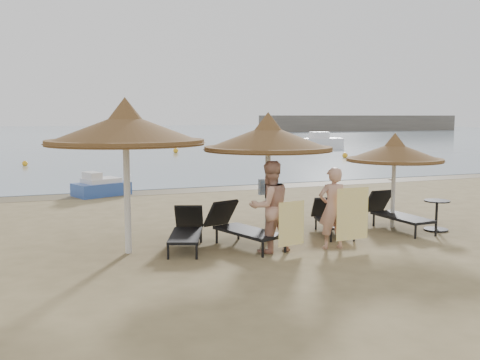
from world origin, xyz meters
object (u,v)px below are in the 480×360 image
object	(u,v)px
lounger_far_left	(187,230)
lounger_near_right	(331,218)
palapa_center	(268,138)
palapa_left	(126,130)
person_right	(333,202)
lounger_far_right	(395,213)
side_table	(436,216)
pedal_boat	(101,187)
person_left	(270,199)
lounger_near_left	(240,226)
palapa_right	(395,152)

from	to	relation	value
lounger_far_left	lounger_near_right	world-z (taller)	lounger_far_left
palapa_center	palapa_left	bearing A→B (deg)	-178.00
lounger_far_left	person_right	size ratio (longest dim) A/B	0.97
palapa_left	lounger_far_right	xyz separation A→B (m)	(6.87, 0.06, -2.21)
side_table	pedal_boat	bearing A→B (deg)	128.53
side_table	pedal_boat	size ratio (longest dim) A/B	0.36
pedal_boat	person_left	bearing A→B (deg)	-96.80
lounger_near_left	pedal_boat	bearing A→B (deg)	85.14
palapa_center	pedal_boat	bearing A→B (deg)	108.70
lounger_near_left	side_table	world-z (taller)	lounger_near_left
palapa_right	person_left	distance (m)	4.31
palapa_left	person_right	world-z (taller)	palapa_left
palapa_right	side_table	xyz separation A→B (m)	(0.80, -0.74, -1.61)
person_right	lounger_near_left	bearing A→B (deg)	-21.89
palapa_left	palapa_right	size ratio (longest dim) A/B	1.33
palapa_right	lounger_far_right	size ratio (longest dim) A/B	1.17
person_right	lounger_far_right	bearing A→B (deg)	-146.24
palapa_center	lounger_far_right	world-z (taller)	palapa_center
side_table	person_left	bearing A→B (deg)	-174.70
person_left	lounger_near_left	bearing A→B (deg)	-70.97
lounger_near_right	person_left	xyz separation A→B (m)	(-2.21, -1.19, 0.77)
person_right	pedal_boat	size ratio (longest dim) A/B	0.96
palapa_center	person_left	world-z (taller)	palapa_center
lounger_near_left	lounger_far_right	bearing A→B (deg)	-15.23
lounger_near_right	person_left	bearing A→B (deg)	-137.49
palapa_left	lounger_far_right	size ratio (longest dim) A/B	1.56
lounger_far_left	palapa_left	bearing A→B (deg)	-156.88
lounger_near_left	pedal_boat	size ratio (longest dim) A/B	1.02
palapa_left	palapa_right	bearing A→B (deg)	1.88
pedal_boat	lounger_far_left	bearing A→B (deg)	-105.12
palapa_left	palapa_center	xyz separation A→B (m)	(3.29, 0.12, -0.24)
lounger_near_right	lounger_far_right	world-z (taller)	lounger_far_right
palapa_center	person_right	bearing A→B (deg)	-53.11
palapa_left	person_left	distance (m)	3.37
person_left	person_right	xyz separation A→B (m)	(1.41, -0.24, -0.10)
palapa_center	person_left	size ratio (longest dim) A/B	1.33
pedal_boat	side_table	bearing A→B (deg)	-72.68
lounger_far_right	person_left	distance (m)	4.19
palapa_right	person_left	bearing A→B (deg)	-163.72
lounger_far_right	side_table	xyz separation A→B (m)	(0.86, -0.57, -0.05)
lounger_far_right	pedal_boat	world-z (taller)	lounger_far_right
lounger_near_left	lounger_far_right	world-z (taller)	lounger_near_left
palapa_center	lounger_near_left	size ratio (longest dim) A/B	1.36
lounger_far_left	side_table	bearing A→B (deg)	15.01
palapa_left	pedal_boat	size ratio (longest dim) A/B	1.52
palapa_left	lounger_far_left	world-z (taller)	palapa_left
lounger_near_left	lounger_far_right	xyz separation A→B (m)	(4.39, 0.23, -0.01)
side_table	person_right	distance (m)	3.59
lounger_far_left	lounger_far_right	size ratio (longest dim) A/B	0.95
palapa_center	lounger_near_left	bearing A→B (deg)	-160.80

